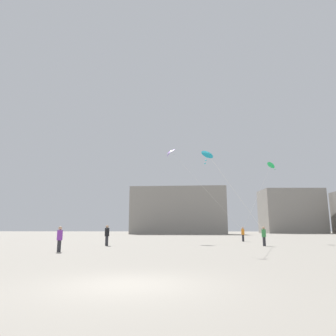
{
  "coord_description": "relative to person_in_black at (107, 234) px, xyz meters",
  "views": [
    {
      "loc": [
        1.72,
        -8.9,
        1.55
      ],
      "look_at": [
        0.0,
        17.43,
        6.76
      ],
      "focal_mm": 32.74,
      "sensor_mm": 36.0,
      "label": 1
    }
  ],
  "objects": [
    {
      "name": "person_in_orange",
      "position": [
        13.97,
        9.98,
        -0.07
      ],
      "size": [
        0.38,
        0.38,
        1.72
      ],
      "rotation": [
        0.0,
        0.0,
        1.36
      ],
      "color": "#2D2D33",
      "rests_on": "ground_plane"
    },
    {
      "name": "person_in_green",
      "position": [
        14.14,
        0.24,
        -0.08
      ],
      "size": [
        0.37,
        0.37,
        1.71
      ],
      "rotation": [
        0.0,
        0.0,
        1.86
      ],
      "color": "#2D2D33",
      "rests_on": "ground_plane"
    },
    {
      "name": "ground_plane",
      "position": [
        5.71,
        -19.24,
        -1.01
      ],
      "size": [
        300.0,
        300.0,
        0.0
      ],
      "primitive_type": "plane",
      "color": "#9E9689"
    },
    {
      "name": "kite_violet_diamond",
      "position": [
        5.37,
        9.27,
        10.03
      ],
      "size": [
        9.46,
        1.64,
        10.22
      ],
      "color": "purple"
    },
    {
      "name": "person_in_purple",
      "position": [
        -1.22,
        -7.58,
        -0.09
      ],
      "size": [
        0.37,
        0.37,
        1.68
      ],
      "rotation": [
        0.0,
        0.0,
        5.58
      ],
      "color": "#2D2D33",
      "rests_on": "ground_plane"
    },
    {
      "name": "person_in_black",
      "position": [
        0.0,
        0.0,
        0.0
      ],
      "size": [
        0.4,
        0.4,
        1.85
      ],
      "rotation": [
        0.0,
        0.0,
        2.96
      ],
      "color": "#2D2D33",
      "rests_on": "ground_plane"
    },
    {
      "name": "kite_cyan_diamond",
      "position": [
        8.95,
        -6.3,
        5.77
      ],
      "size": [
        5.83,
        7.18,
        5.96
      ],
      "color": "#1EB2C6"
    },
    {
      "name": "kite_emerald_diamond",
      "position": [
        17.66,
        9.39,
        8.13
      ],
      "size": [
        4.28,
        1.23,
        8.32
      ],
      "color": "green"
    },
    {
      "name": "building_left_hall",
      "position": [
        4.71,
        58.08,
        5.36
      ],
      "size": [
        25.99,
        10.47,
        12.74
      ],
      "color": "gray",
      "rests_on": "ground_plane"
    },
    {
      "name": "building_centre_hall",
      "position": [
        40.71,
        74.07,
        5.93
      ],
      "size": [
        19.09,
        12.49,
        13.89
      ],
      "color": "gray",
      "rests_on": "ground_plane"
    }
  ]
}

